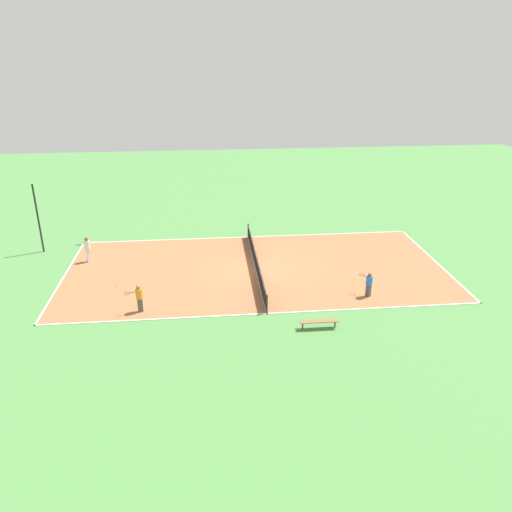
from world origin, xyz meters
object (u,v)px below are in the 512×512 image
object	(u,v)px
tennis_ball_left_sideline	(344,287)
tennis_ball_far_baseline	(137,288)
bench	(319,322)
fence_post_back_right	(38,219)
player_center_orange	(139,296)
tennis_ball_right_alley	(86,315)
tennis_ball_near_net	(116,286)
player_near_blue	(369,283)
tennis_net	(256,261)
player_far_white	(87,248)

from	to	relation	value
tennis_ball_left_sideline	tennis_ball_far_baseline	bearing A→B (deg)	84.31
bench	fence_post_back_right	world-z (taller)	fence_post_back_right
tennis_ball_far_baseline	bench	bearing A→B (deg)	-119.73
player_center_orange	fence_post_back_right	world-z (taller)	fence_post_back_right
tennis_ball_right_alley	fence_post_back_right	world-z (taller)	fence_post_back_right
tennis_ball_near_net	fence_post_back_right	bearing A→B (deg)	43.68
player_near_blue	tennis_ball_left_sideline	bearing A→B (deg)	13.93
player_near_blue	tennis_ball_near_net	distance (m)	14.62
tennis_net	fence_post_back_right	xyz separation A→B (m)	(4.39, 14.27, 1.83)
tennis_ball_far_baseline	tennis_ball_right_alley	world-z (taller)	same
tennis_net	tennis_ball_left_sideline	xyz separation A→B (m)	(-3.24, -4.87, -0.50)
player_near_blue	tennis_ball_left_sideline	size ratio (longest dim) A/B	21.23
tennis_ball_near_net	player_center_orange	bearing A→B (deg)	-150.98
tennis_net	fence_post_back_right	bearing A→B (deg)	72.90
tennis_net	player_center_orange	distance (m)	8.29
player_center_orange	tennis_ball_near_net	bearing A→B (deg)	-78.77
player_center_orange	tennis_ball_right_alley	size ratio (longest dim) A/B	23.15
tennis_ball_left_sideline	bench	bearing A→B (deg)	149.98
player_near_blue	tennis_ball_right_alley	world-z (taller)	player_near_blue
tennis_ball_right_alley	bench	bearing A→B (deg)	-101.73
player_far_white	tennis_ball_far_baseline	xyz separation A→B (m)	(-4.28, -3.60, -0.96)
fence_post_back_right	bench	bearing A→B (deg)	-125.52
tennis_ball_right_alley	tennis_net	bearing A→B (deg)	-61.99
tennis_net	bench	size ratio (longest dim) A/B	5.88
player_near_blue	tennis_ball_left_sideline	xyz separation A→B (m)	(1.13, 1.04, -0.78)
tennis_net	bench	distance (m)	7.89
player_near_blue	player_far_white	size ratio (longest dim) A/B	0.84
tennis_net	fence_post_back_right	size ratio (longest dim) A/B	2.40
player_center_orange	fence_post_back_right	bearing A→B (deg)	-68.50
player_center_orange	tennis_ball_right_alley	distance (m)	2.94
fence_post_back_right	tennis_ball_right_alley	bearing A→B (deg)	-153.10
tennis_net	bench	bearing A→B (deg)	-162.26
tennis_ball_near_net	tennis_ball_far_baseline	xyz separation A→B (m)	(-0.33, -1.27, 0.00)
tennis_ball_left_sideline	tennis_ball_right_alley	world-z (taller)	same
tennis_ball_left_sideline	player_near_blue	bearing A→B (deg)	-137.20
tennis_ball_right_alley	player_far_white	bearing A→B (deg)	10.06
bench	tennis_ball_right_alley	bearing A→B (deg)	-11.73
bench	tennis_net	bearing A→B (deg)	-72.26
bench	tennis_ball_left_sideline	xyz separation A→B (m)	(4.27, -2.47, -0.34)
player_far_white	fence_post_back_right	distance (m)	4.33
player_near_blue	tennis_ball_left_sideline	distance (m)	1.72
fence_post_back_right	tennis_ball_far_baseline	bearing A→B (deg)	-132.20
player_far_white	tennis_ball_left_sideline	bearing A→B (deg)	125.68
player_far_white	tennis_ball_right_alley	bearing A→B (deg)	65.05
tennis_ball_left_sideline	player_center_orange	bearing A→B (deg)	98.08
tennis_ball_left_sideline	fence_post_back_right	bearing A→B (deg)	68.26
player_center_orange	tennis_ball_left_sideline	world-z (taller)	player_center_orange
tennis_ball_near_net	fence_post_back_right	size ratio (longest dim) A/B	0.01
tennis_ball_right_alley	tennis_ball_left_sideline	bearing A→B (deg)	-82.85
tennis_net	tennis_ball_right_alley	bearing A→B (deg)	118.01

